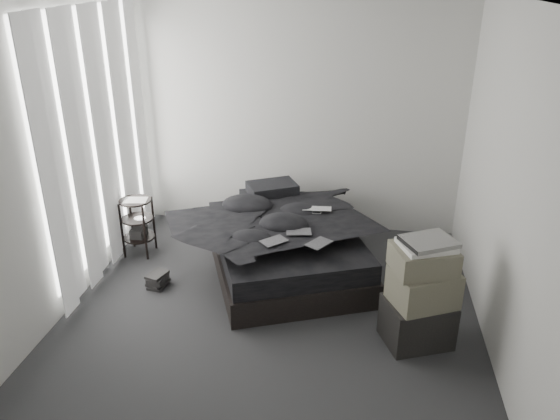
# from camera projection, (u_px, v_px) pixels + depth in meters

# --- Properties ---
(floor) EXTENTS (3.60, 4.20, 0.01)m
(floor) POSITION_uv_depth(u_px,v_px,m) (266.00, 329.00, 4.62)
(floor) COLOR #2D2D2F
(floor) RESTS_ON ground
(ceiling) EXTENTS (3.60, 4.20, 0.01)m
(ceiling) POSITION_uv_depth(u_px,v_px,m) (262.00, 1.00, 3.56)
(ceiling) COLOR white
(ceiling) RESTS_ON ground
(wall_back) EXTENTS (3.60, 0.01, 2.60)m
(wall_back) POSITION_uv_depth(u_px,v_px,m) (298.00, 117.00, 5.98)
(wall_back) COLOR silver
(wall_back) RESTS_ON ground
(wall_front) EXTENTS (3.60, 0.01, 2.60)m
(wall_front) POSITION_uv_depth(u_px,v_px,m) (173.00, 375.00, 2.19)
(wall_front) COLOR silver
(wall_front) RESTS_ON ground
(wall_left) EXTENTS (0.01, 4.20, 2.60)m
(wall_left) POSITION_uv_depth(u_px,v_px,m) (41.00, 174.00, 4.33)
(wall_left) COLOR silver
(wall_left) RESTS_ON ground
(wall_right) EXTENTS (0.01, 4.20, 2.60)m
(wall_right) POSITION_uv_depth(u_px,v_px,m) (515.00, 200.00, 3.84)
(wall_right) COLOR silver
(wall_right) RESTS_ON ground
(window_left) EXTENTS (0.02, 2.00, 2.30)m
(window_left) POSITION_uv_depth(u_px,v_px,m) (95.00, 136.00, 5.12)
(window_left) COLOR white
(window_left) RESTS_ON wall_left
(curtain_left) EXTENTS (0.06, 2.12, 2.48)m
(curtain_left) POSITION_uv_depth(u_px,v_px,m) (101.00, 143.00, 5.14)
(curtain_left) COLOR white
(curtain_left) RESTS_ON wall_left
(bed) EXTENTS (1.93, 2.17, 0.24)m
(bed) POSITION_uv_depth(u_px,v_px,m) (285.00, 258.00, 5.48)
(bed) COLOR black
(bed) RESTS_ON floor
(mattress) EXTENTS (1.86, 2.10, 0.19)m
(mattress) POSITION_uv_depth(u_px,v_px,m) (285.00, 239.00, 5.40)
(mattress) COLOR black
(mattress) RESTS_ON bed
(duvet) EXTENTS (1.80, 1.92, 0.21)m
(duvet) POSITION_uv_depth(u_px,v_px,m) (286.00, 222.00, 5.28)
(duvet) COLOR black
(duvet) RESTS_ON mattress
(pillow_lower) EXTENTS (0.64, 0.54, 0.12)m
(pillow_lower) POSITION_uv_depth(u_px,v_px,m) (266.00, 198.00, 5.95)
(pillow_lower) COLOR black
(pillow_lower) RESTS_ON mattress
(pillow_upper) EXTENTS (0.61, 0.54, 0.11)m
(pillow_upper) POSITION_uv_depth(u_px,v_px,m) (272.00, 188.00, 5.89)
(pillow_upper) COLOR black
(pillow_upper) RESTS_ON pillow_lower
(laptop) EXTENTS (0.30, 0.20, 0.02)m
(laptop) POSITION_uv_depth(u_px,v_px,m) (317.00, 205.00, 5.37)
(laptop) COLOR silver
(laptop) RESTS_ON duvet
(comic_a) EXTENTS (0.27, 0.26, 0.01)m
(comic_a) POSITION_uv_depth(u_px,v_px,m) (274.00, 234.00, 4.80)
(comic_a) COLOR black
(comic_a) RESTS_ON duvet
(comic_b) EXTENTS (0.25, 0.18, 0.01)m
(comic_b) POSITION_uv_depth(u_px,v_px,m) (299.00, 225.00, 4.97)
(comic_b) COLOR black
(comic_b) RESTS_ON duvet
(comic_c) EXTENTS (0.25, 0.27, 0.01)m
(comic_c) POSITION_uv_depth(u_px,v_px,m) (319.00, 236.00, 4.75)
(comic_c) COLOR black
(comic_c) RESTS_ON duvet
(side_stand) EXTENTS (0.33, 0.33, 0.61)m
(side_stand) POSITION_uv_depth(u_px,v_px,m) (138.00, 227.00, 5.73)
(side_stand) COLOR black
(side_stand) RESTS_ON floor
(papers) EXTENTS (0.26, 0.21, 0.01)m
(papers) POSITION_uv_depth(u_px,v_px,m) (135.00, 200.00, 5.60)
(papers) COLOR white
(papers) RESTS_ON side_stand
(floor_books) EXTENTS (0.18, 0.23, 0.14)m
(floor_books) POSITION_uv_depth(u_px,v_px,m) (158.00, 279.00, 5.21)
(floor_books) COLOR black
(floor_books) RESTS_ON floor
(box_lower) EXTENTS (0.62, 0.56, 0.38)m
(box_lower) POSITION_uv_depth(u_px,v_px,m) (417.00, 321.00, 4.39)
(box_lower) COLOR black
(box_lower) RESTS_ON floor
(box_mid) EXTENTS (0.59, 0.54, 0.29)m
(box_mid) POSITION_uv_depth(u_px,v_px,m) (423.00, 287.00, 4.25)
(box_mid) COLOR #615F4D
(box_mid) RESTS_ON box_lower
(box_upper) EXTENTS (0.55, 0.49, 0.20)m
(box_upper) POSITION_uv_depth(u_px,v_px,m) (423.00, 259.00, 4.16)
(box_upper) COLOR #615F4D
(box_upper) RESTS_ON box_mid
(art_book_white) EXTENTS (0.47, 0.43, 0.04)m
(art_book_white) POSITION_uv_depth(u_px,v_px,m) (426.00, 245.00, 4.11)
(art_book_white) COLOR silver
(art_book_white) RESTS_ON box_upper
(art_book_snake) EXTENTS (0.47, 0.44, 0.04)m
(art_book_snake) POSITION_uv_depth(u_px,v_px,m) (429.00, 241.00, 4.09)
(art_book_snake) COLOR silver
(art_book_snake) RESTS_ON art_book_white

